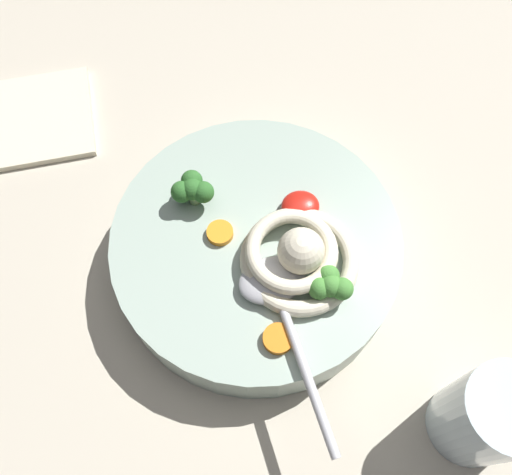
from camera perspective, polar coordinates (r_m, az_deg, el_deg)
The scene contains 11 objects.
table_slab at distance 56.57cm, azimuth -1.38°, elevation -1.23°, with size 134.79×134.79×3.02cm, color #BCB29E.
soup_bowl at distance 51.77cm, azimuth 0.00°, elevation -1.29°, with size 26.79×26.79×5.44cm.
noodle_pile at distance 47.18cm, azimuth 4.39°, elevation -1.90°, with size 11.53×11.30×4.63cm.
soup_spoon at distance 46.41cm, azimuth 2.30°, elevation -5.98°, with size 6.65×17.53×1.60cm.
chili_sauce_dollop at distance 50.36cm, azimuth 4.61°, elevation 3.66°, with size 3.51×3.16×1.58cm, color red.
broccoli_floret_beside_chili at distance 49.93cm, azimuth -6.68°, elevation 5.09°, with size 3.95×3.40×3.12cm.
broccoli_floret_right at distance 45.95cm, azimuth 7.78°, elevation -4.95°, with size 3.78×3.25×2.99cm.
carrot_slice_extra_b at distance 45.66cm, azimuth 2.33°, elevation -10.55°, with size 2.58×2.58×0.76cm, color orange.
carrot_slice_far at distance 49.34cm, azimuth -3.80°, elevation 0.49°, with size 2.43×2.43×0.67cm, color orange.
drinking_glass at distance 48.70cm, azimuth 23.07°, elevation -16.89°, with size 6.93×6.93×10.06cm, color silver.
folded_napkin at distance 68.05cm, azimuth -22.58°, elevation 11.33°, with size 13.81×12.50×0.80cm, color beige.
Camera 1 is at (2.01, 23.87, 52.76)cm, focal length 38.16 mm.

